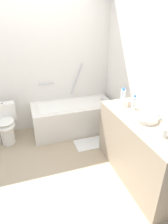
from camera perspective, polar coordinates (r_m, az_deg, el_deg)
The scene contains 15 objects.
ground_plane at distance 3.05m, azimuth -12.21°, elevation -16.34°, with size 4.19×4.19×0.00m, color tan.
wall_back_tiled at distance 3.70m, azimuth -16.87°, elevation 13.44°, with size 3.59×0.10×2.57m, color white.
wall_right_mirror at distance 2.97m, azimuth 18.87°, elevation 10.25°, with size 0.10×3.00×2.57m, color white.
bathtub at distance 3.76m, azimuth -3.20°, elevation -1.35°, with size 1.56×0.69×1.26m.
toilet at distance 3.62m, azimuth -22.37°, elevation -3.04°, with size 0.41×0.53×0.71m.
vanity_counter at distance 2.76m, azimuth 16.70°, elevation -10.38°, with size 0.59×1.49×0.88m, color tan.
sink_basin at distance 2.52m, azimuth 17.89°, elevation -1.74°, with size 0.30×0.30×0.06m, color white.
sink_faucet at distance 2.62m, azimuth 21.12°, elevation -1.19°, with size 0.10×0.15×0.06m.
water_bottle_1 at distance 2.91m, azimuth 11.53°, elevation 4.52°, with size 0.07×0.07×0.23m.
water_bottle_2 at distance 3.00m, azimuth 11.53°, elevation 4.98°, with size 0.07×0.07×0.21m.
water_bottle_3 at distance 2.77m, azimuth 14.78°, elevation 2.73°, with size 0.06×0.06×0.20m.
drinking_glass_0 at distance 2.32m, azimuth 22.27°, elevation -4.55°, with size 0.06×0.06×0.09m, color white.
drinking_glass_1 at distance 2.85m, azimuth 12.27°, elevation 2.52°, with size 0.08×0.08×0.08m, color white.
drinking_glass_2 at distance 2.24m, azimuth 22.95°, elevation -5.72°, with size 0.08×0.08×0.09m, color white.
bath_mat at distance 3.49m, azimuth 1.66°, elevation -9.37°, with size 0.52×0.35×0.01m, color white.
Camera 1 is at (-0.11, -2.28, 2.02)m, focal length 30.63 mm.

